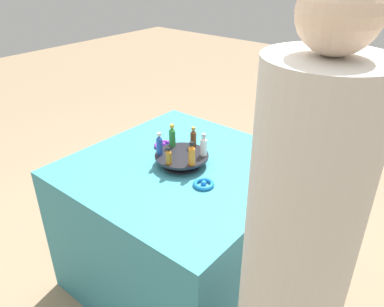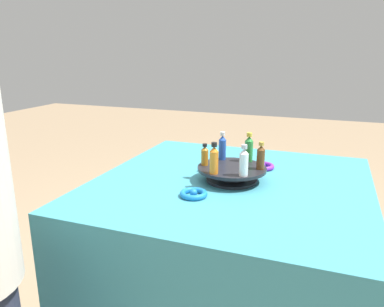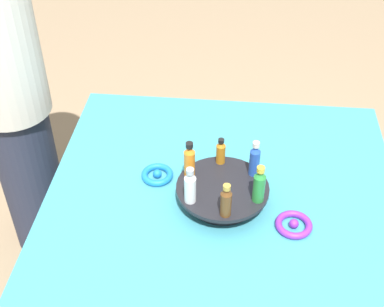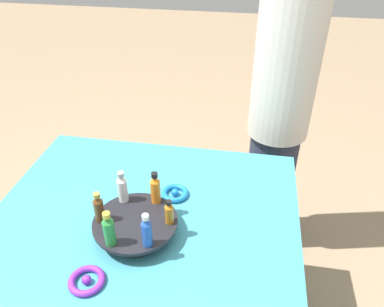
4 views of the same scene
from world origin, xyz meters
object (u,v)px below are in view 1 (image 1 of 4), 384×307
Objects in this scene: bottle_green at (172,136)px; bottle_orange at (192,154)px; display_stand at (182,158)px; person_figure at (290,290)px; bottle_blue at (159,144)px; ribbon_bow_purple at (164,145)px; ribbon_bow_blue at (204,184)px; bottle_clear at (204,145)px; bottle_brown at (193,138)px; bottle_amber at (169,156)px.

bottle_orange is (-0.20, 0.09, -0.00)m from bottle_green.
person_figure is at bearing 150.24° from display_stand.
ribbon_bow_purple is at bearing -51.91° from bottle_blue.
ribbon_bow_blue is at bearing 157.65° from display_stand.
bottle_orange is at bearing 157.37° from ribbon_bow_purple.
bottle_orange is 0.15m from ribbon_bow_blue.
bottle_brown is at bearing -23.20° from bottle_clear.
bottle_amber is 0.05× the size of person_figure.
bottle_orange reaches higher than display_stand.
bottle_amber is 0.74× the size of bottle_orange.
bottle_brown is 1.01m from person_figure.
bottle_orange is at bearing -143.20° from bottle_amber.
person_figure is at bearing 147.97° from ribbon_bow_blue.
bottle_green reaches higher than ribbon_bow_blue.
display_stand is at bearing 96.80° from bottle_brown.
bottle_clear is 0.97× the size of bottle_green.
ribbon_bow_blue is at bearing 176.33° from bottle_blue.
bottle_orange is (-0.19, -0.02, 0.00)m from bottle_blue.
bottle_clear is at bearing -173.20° from bottle_green.
bottle_blue and bottle_orange have the same top height.
bottle_amber is (-0.01, 0.11, 0.06)m from display_stand.
bottle_blue is (0.09, 0.07, 0.08)m from display_stand.
person_figure is (-0.82, 0.47, 0.06)m from display_stand.
ribbon_bow_purple and ribbon_bow_blue have the same top height.
bottle_clear is at bearing -113.20° from bottle_amber.
bottle_orange is at bearing -21.53° from ribbon_bow_blue.
bottle_green is 1.01× the size of bottle_orange.
display_stand is at bearing -143.20° from bottle_blue.
bottle_green is (0.10, -0.04, 0.08)m from display_stand.
bottle_orange is at bearing -173.20° from bottle_blue.
bottle_clear is (-0.09, -0.07, 0.08)m from display_stand.
bottle_brown is 0.11m from bottle_green.
ribbon_bow_purple is (0.31, -0.13, -0.10)m from bottle_orange.
ribbon_bow_blue is (-0.31, 0.13, -0.10)m from bottle_green.
bottle_brown is at bearing -143.20° from bottle_green.
display_stand is 2.51× the size of bottle_brown.
person_figure is at bearing 143.85° from bottle_clear.
person_figure reaches higher than bottle_green.
display_stand is 2.29× the size of bottle_blue.
display_stand is 0.14m from bottle_green.
bottle_amber is at bearing 36.80° from bottle_orange.
display_stand is at bearing -23.20° from bottle_orange.
bottle_clear is 0.19m from bottle_green.
person_figure is (-0.91, 0.40, -0.02)m from bottle_blue.
bottle_blue is 0.31m from ribbon_bow_blue.
display_stand reaches higher than ribbon_bow_purple.
bottle_green is at bearing -53.20° from bottle_amber.
ribbon_bow_purple is at bearing 1.41° from person_figure.
bottle_orange is at bearing -0.86° from person_figure.
bottle_amber is at bearing 96.80° from display_stand.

